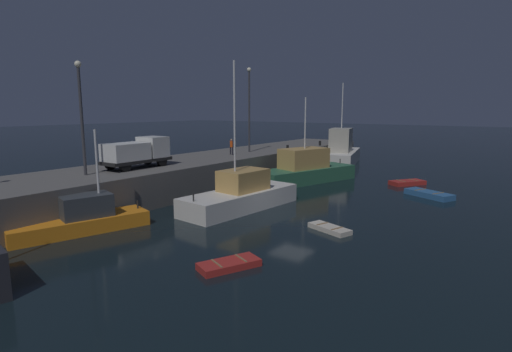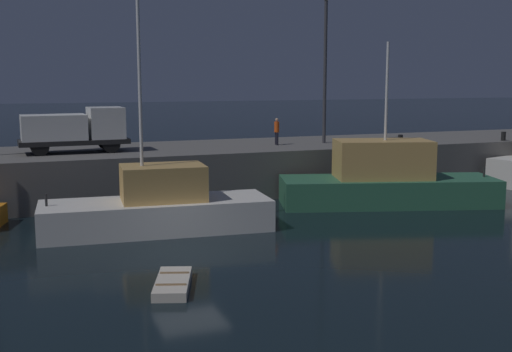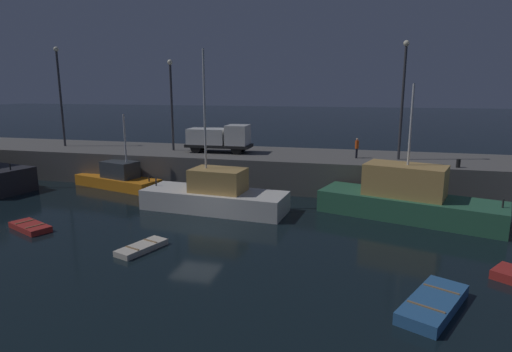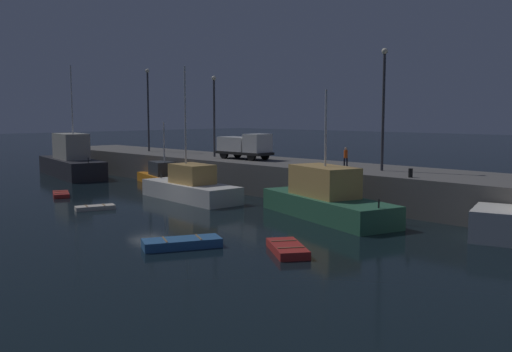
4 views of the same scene
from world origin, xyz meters
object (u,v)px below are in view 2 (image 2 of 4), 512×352
Objects in this scene: lamp_post_central at (325,58)px; utility_truck at (75,129)px; bollard_west at (400,140)px; bollard_central at (503,136)px; fishing_trawler_red at (158,208)px; dinghy_red_small at (173,283)px; fishing_boat_blue at (386,181)px; dockworker at (277,130)px.

utility_truck is at bearing 179.69° from lamp_post_central.
bollard_central is at bearing -1.71° from bollard_west.
lamp_post_central is 15.65× the size of bollard_central.
fishing_trawler_red is 1.18× the size of lamp_post_central.
lamp_post_central is (13.11, 15.65, 7.45)m from dinghy_red_small.
bollard_west is at bearing 178.29° from bollard_central.
fishing_boat_blue is 19.44× the size of bollard_west.
lamp_post_central reaches higher than fishing_trawler_red.
dockworker reaches higher than bollard_west.
dockworker is at bearing 42.49° from fishing_trawler_red.
fishing_trawler_red reaches higher than dinghy_red_small.
utility_truck is (-14.53, 6.78, 2.57)m from fishing_boat_blue.
bollard_central is at bearing -10.38° from dockworker.
fishing_trawler_red is 17.67× the size of bollard_west.
dinghy_red_small is at bearing -122.72° from dockworker.
bollard_west is at bearing 49.71° from fishing_boat_blue.
bollard_west is (16.82, 13.16, 2.70)m from dinghy_red_small.
utility_truck is at bearing 171.91° from bollard_west.
fishing_trawler_red is 6.60× the size of dockworker.
lamp_post_central is 15.00× the size of bollard_west.
fishing_boat_blue is 7.69m from dockworker.
fishing_boat_blue is 16.03m from dinghy_red_small.
lamp_post_central is at bearing 50.05° from dinghy_red_small.
fishing_boat_blue is 3.97× the size of dinghy_red_small.
bollard_west is 1.04× the size of bollard_central.
fishing_boat_blue is at bearing -159.97° from bollard_central.
bollard_west reaches higher than dinghy_red_small.
utility_truck is (-2.48, 8.23, 2.79)m from fishing_trawler_red.
dinghy_red_small is 4.89× the size of bollard_west.
lamp_post_central is 14.88m from utility_truck.
bollard_central is (23.00, 5.44, 1.84)m from fishing_trawler_red.
bollard_west is (15.62, 5.66, 1.85)m from fishing_trawler_red.
utility_truck is at bearing 179.05° from dockworker.
fishing_boat_blue is 11.77m from bollard_central.
dinghy_red_small is at bearing -85.37° from utility_truck.
utility_truck reaches higher than dockworker.
dinghy_red_small is 1.83× the size of dockworker.
lamp_post_central is at bearing 91.21° from fishing_boat_blue.
fishing_trawler_red is 0.91× the size of fishing_boat_blue.
bollard_west is (18.10, -2.57, -0.94)m from utility_truck.
lamp_post_central is 12.37m from bollard_central.
fishing_trawler_red reaches higher than bollard_west.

